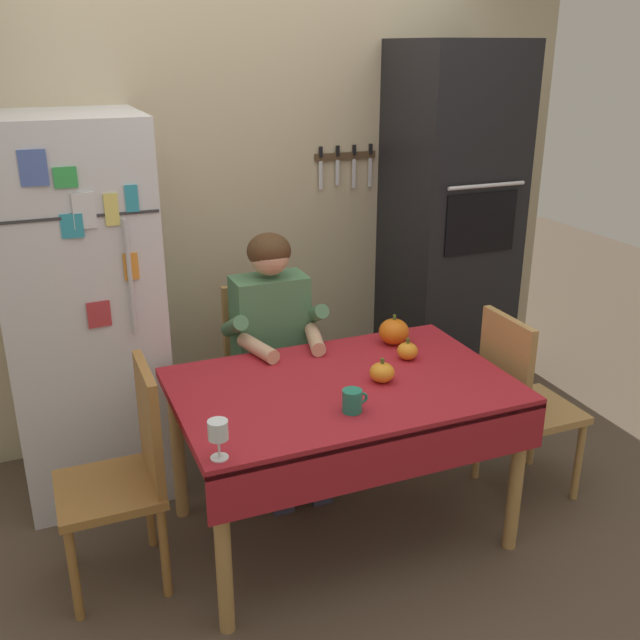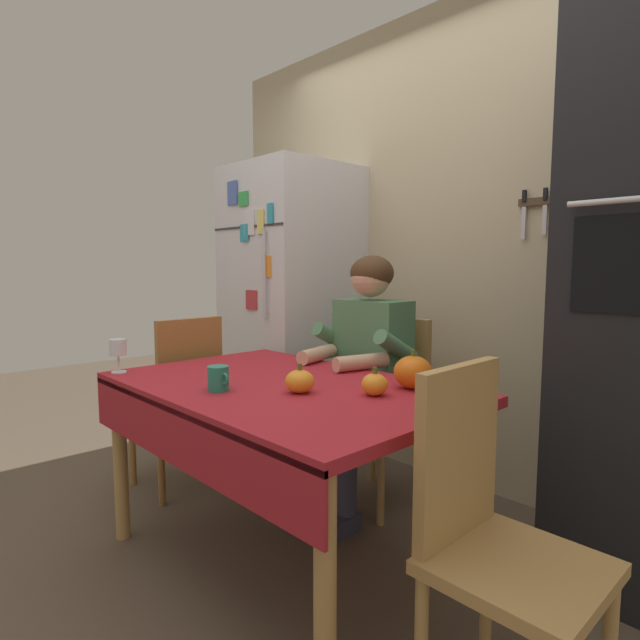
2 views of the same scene
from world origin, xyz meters
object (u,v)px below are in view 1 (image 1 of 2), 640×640
wall_oven (448,238)px  dining_table (344,403)px  wine_glass (218,432)px  pumpkin_large (382,372)px  refrigerator (83,311)px  seated_person (275,338)px  chair_left_side (127,468)px  pumpkin_medium (394,331)px  chair_behind_person (264,366)px  chair_right_side (520,398)px  coffee_mug (353,401)px  pumpkin_small (407,351)px

wall_oven → dining_table: 1.45m
dining_table → wine_glass: (-0.63, -0.36, 0.19)m
pumpkin_large → wine_glass: bearing=-157.3°
refrigerator → seated_person: size_ratio=1.45×
refrigerator → chair_left_side: (0.05, -0.81, -0.39)m
seated_person → pumpkin_large: bearing=-67.8°
wine_glass → pumpkin_medium: same height
chair_left_side → refrigerator: bearing=93.5°
chair_behind_person → seated_person: 0.29m
chair_left_side → chair_right_side: size_ratio=1.00×
refrigerator → chair_right_side: refrigerator is taller
seated_person → coffee_mug: bearing=-87.8°
dining_table → wine_glass: size_ratio=9.66×
chair_left_side → pumpkin_small: size_ratio=9.20×
coffee_mug → pumpkin_medium: size_ratio=0.73×
chair_right_side → pumpkin_large: size_ratio=8.77×
refrigerator → wine_glass: refrigerator is taller
pumpkin_medium → pumpkin_small: 0.19m
refrigerator → coffee_mug: bearing=-51.4°
wall_oven → pumpkin_large: (-0.89, -0.95, -0.27)m
wine_glass → pumpkin_large: wine_glass is taller
chair_behind_person → wine_glass: (-0.53, -1.15, 0.33)m
coffee_mug → chair_behind_person: bearing=91.8°
seated_person → chair_left_side: seated_person is taller
wall_oven → chair_behind_person: 1.27m
pumpkin_small → wine_glass: bearing=-153.7°
refrigerator → pumpkin_large: refrigerator is taller
chair_left_side → seated_person: bearing=33.5°
refrigerator → pumpkin_medium: (1.35, -0.56, -0.10)m
chair_behind_person → chair_right_side: size_ratio=1.00×
wall_oven → chair_left_side: (-1.95, -0.85, -0.54)m
pumpkin_large → refrigerator: bearing=140.6°
pumpkin_large → pumpkin_small: bearing=37.9°
wall_oven → chair_right_side: (-0.15, -0.94, -0.54)m
chair_right_side → wine_glass: 1.61m
pumpkin_large → pumpkin_small: (0.21, 0.16, -0.00)m
chair_behind_person → pumpkin_medium: chair_behind_person is taller
chair_right_side → coffee_mug: chair_right_side is taller
seated_person → wine_glass: 1.11m
coffee_mug → refrigerator: bearing=128.6°
chair_behind_person → dining_table: bearing=-83.0°
wine_glass → chair_behind_person: bearing=65.1°
pumpkin_large → chair_behind_person: bearing=107.5°
chair_behind_person → chair_left_side: size_ratio=1.00×
seated_person → pumpkin_small: bearing=-44.8°
refrigerator → seated_person: (0.85, -0.28, -0.16)m
wall_oven → pumpkin_small: (-0.68, -0.79, -0.27)m
chair_behind_person → chair_left_side: bearing=-138.1°
refrigerator → seated_person: 0.91m
wine_glass → pumpkin_small: wine_glass is taller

